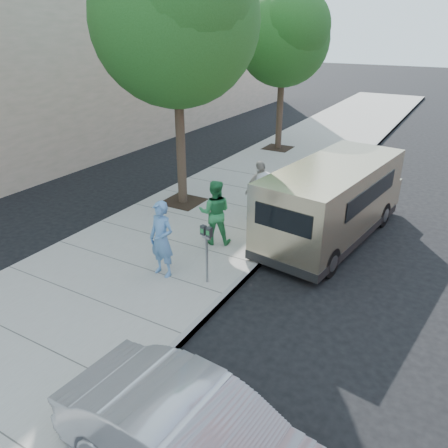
% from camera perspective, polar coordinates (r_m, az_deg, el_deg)
% --- Properties ---
extents(ground, '(120.00, 120.00, 0.00)m').
position_cam_1_polar(ground, '(11.08, -2.58, -3.96)').
color(ground, black).
rests_on(ground, ground).
extents(sidewalk, '(5.00, 60.00, 0.15)m').
position_cam_1_polar(sidewalk, '(11.55, -6.80, -2.44)').
color(sidewalk, gray).
rests_on(sidewalk, ground).
extents(curb_face, '(0.12, 60.00, 0.16)m').
position_cam_1_polar(curb_face, '(10.43, 4.16, -5.47)').
color(curb_face, gray).
rests_on(curb_face, ground).
extents(tree_near, '(4.62, 4.60, 7.53)m').
position_cam_1_polar(tree_near, '(12.98, -6.21, 25.62)').
color(tree_near, black).
rests_on(tree_near, sidewalk).
extents(tree_far, '(3.92, 3.80, 6.49)m').
position_cam_1_polar(tree_far, '(19.68, 7.95, 23.24)').
color(tree_far, black).
rests_on(tree_far, sidewalk).
extents(parking_meter, '(0.29, 0.14, 1.34)m').
position_cam_1_polar(parking_meter, '(9.19, -2.30, -2.42)').
color(parking_meter, gray).
rests_on(parking_meter, sidewalk).
extents(van, '(2.57, 5.78, 2.07)m').
position_cam_1_polar(van, '(11.84, 14.12, 3.09)').
color(van, beige).
rests_on(van, ground).
extents(person_officer, '(0.67, 0.47, 1.75)m').
position_cam_1_polar(person_officer, '(9.63, -8.13, -1.99)').
color(person_officer, '#5887BB').
rests_on(person_officer, sidewalk).
extents(person_green_shirt, '(1.01, 0.93, 1.69)m').
position_cam_1_polar(person_green_shirt, '(10.98, -1.20, 1.54)').
color(person_green_shirt, '#2A8144').
rests_on(person_green_shirt, sidewalk).
extents(person_gray_shirt, '(1.09, 0.89, 1.91)m').
position_cam_1_polar(person_gray_shirt, '(10.89, 5.22, 1.88)').
color(person_gray_shirt, '#9E9EA0').
rests_on(person_gray_shirt, sidewalk).
extents(person_striped_polo, '(0.87, 1.06, 1.69)m').
position_cam_1_polar(person_striped_polo, '(12.53, 4.78, 4.48)').
color(person_striped_polo, gray).
rests_on(person_striped_polo, sidewalk).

